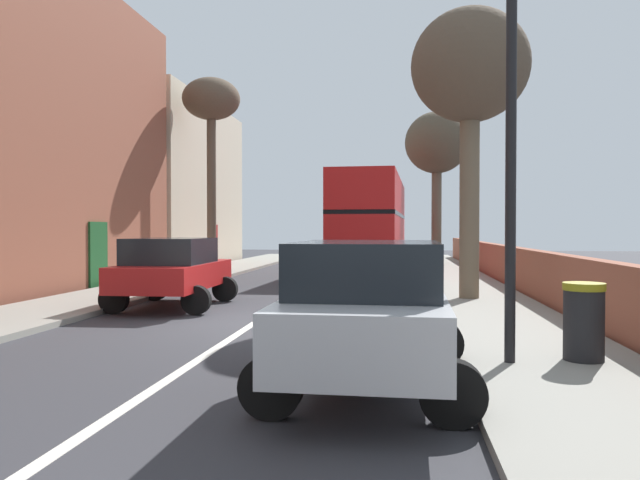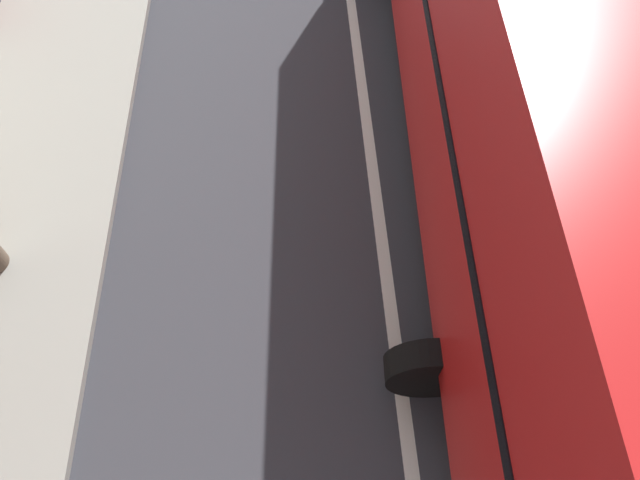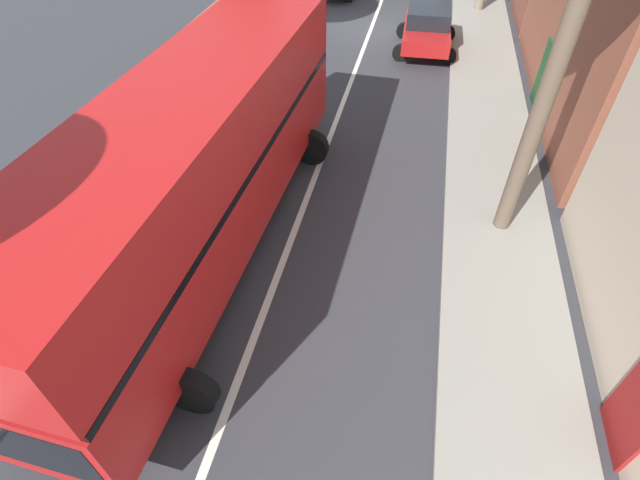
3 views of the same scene
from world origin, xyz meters
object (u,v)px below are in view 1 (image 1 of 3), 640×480
lamppost_right (511,82)px  street_tree_right_3 (437,145)px  parked_car_silver_right_1 (369,307)px  litter_bin_right (584,321)px  street_tree_left_2 (211,107)px  street_tree_right_1 (470,72)px  parked_car_red_left_2 (173,268)px  double_decker_bus (372,218)px

lamppost_right → street_tree_right_3: bearing=88.6°
parked_car_silver_right_1 → lamppost_right: (1.80, 1.16, 2.83)m
parked_car_silver_right_1 → litter_bin_right: (2.80, 1.40, -0.33)m
lamppost_right → street_tree_left_2: bearing=119.3°
street_tree_right_1 → street_tree_left_2: street_tree_left_2 is taller
street_tree_right_1 → lamppost_right: bearing=-92.5°
parked_car_silver_right_1 → parked_car_red_left_2: bearing=126.3°
litter_bin_right → parked_car_silver_right_1: bearing=-153.4°
street_tree_left_2 → lamppost_right: 19.24m
street_tree_right_1 → street_tree_right_3: 17.50m
street_tree_right_1 → street_tree_right_3: size_ratio=0.91×
double_decker_bus → street_tree_right_3: street_tree_right_3 is taller
parked_car_silver_right_1 → street_tree_right_1: size_ratio=0.57×
parked_car_red_left_2 → street_tree_right_3: street_tree_right_3 is taller
street_tree_right_3 → double_decker_bus: bearing=-116.5°
double_decker_bus → street_tree_left_2: (-6.68, -2.05, 4.66)m
parked_car_silver_right_1 → street_tree_right_1: street_tree_right_1 is taller
street_tree_right_1 → street_tree_left_2: (-9.61, 9.03, 1.16)m
parked_car_red_left_2 → street_tree_right_1: (7.13, 1.87, 4.92)m
parked_car_silver_right_1 → street_tree_right_3: 26.84m
street_tree_right_1 → lamppost_right: street_tree_right_1 is taller
street_tree_right_1 → street_tree_right_3: bearing=89.1°
street_tree_right_1 → parked_car_red_left_2: bearing=-165.3°
parked_car_silver_right_1 → parked_car_red_left_2: (-5.00, 6.81, -0.03)m
lamppost_right → street_tree_right_1: bearing=87.5°
lamppost_right → parked_car_red_left_2: bearing=140.3°
street_tree_left_2 → double_decker_bus: bearing=17.1°
parked_car_silver_right_1 → litter_bin_right: bearing=26.6°
double_decker_bus → parked_car_red_left_2: (-4.20, -12.95, -1.42)m
double_decker_bus → street_tree_left_2: bearing=-162.9°
lamppost_right → parked_car_silver_right_1: bearing=-147.2°
street_tree_right_1 → street_tree_right_3: (0.27, 17.49, 0.54)m
lamppost_right → litter_bin_right: lamppost_right is taller
street_tree_left_2 → street_tree_right_3: bearing=40.6°
street_tree_left_2 → parked_car_silver_right_1: bearing=-67.1°
double_decker_bus → street_tree_right_3: size_ratio=1.43×
street_tree_left_2 → street_tree_right_3: street_tree_left_2 is taller
parked_car_red_left_2 → lamppost_right: size_ratio=0.64×
lamppost_right → litter_bin_right: bearing=13.6°
street_tree_right_3 → street_tree_left_2: bearing=-139.4°
parked_car_red_left_2 → litter_bin_right: 9.49m
street_tree_right_3 → litter_bin_right: (0.40, -24.77, -5.75)m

